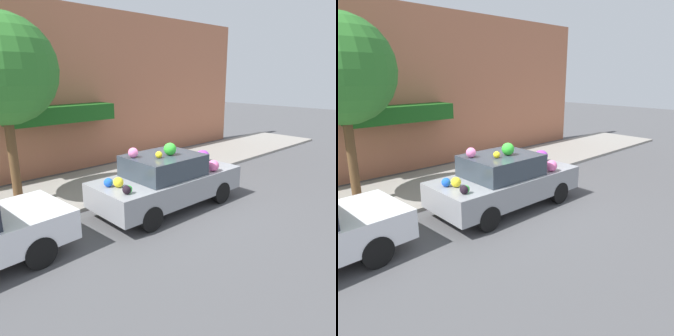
% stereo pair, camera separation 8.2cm
% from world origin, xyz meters
% --- Properties ---
extents(ground_plane, '(60.00, 60.00, 0.00)m').
position_xyz_m(ground_plane, '(0.00, 0.00, 0.00)').
color(ground_plane, '#4C4C4F').
extents(sidewalk_curb, '(24.00, 3.20, 0.10)m').
position_xyz_m(sidewalk_curb, '(0.00, 2.70, 0.05)').
color(sidewalk_curb, gray).
rests_on(sidewalk_curb, ground).
extents(building_facade, '(18.00, 1.20, 5.78)m').
position_xyz_m(building_facade, '(-0.03, 4.92, 2.85)').
color(building_facade, '#B26B4C').
rests_on(building_facade, ground).
extents(street_tree, '(2.70, 2.70, 4.81)m').
position_xyz_m(street_tree, '(-2.91, 2.67, 3.54)').
color(street_tree, brown).
rests_on(street_tree, sidewalk_curb).
extents(fire_hydrant, '(0.20, 0.20, 0.70)m').
position_xyz_m(fire_hydrant, '(1.71, 1.48, 0.45)').
color(fire_hydrant, red).
rests_on(fire_hydrant, sidewalk_curb).
extents(art_car, '(4.10, 1.81, 1.78)m').
position_xyz_m(art_car, '(-0.03, -0.15, 0.75)').
color(art_car, gray).
rests_on(art_car, ground).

